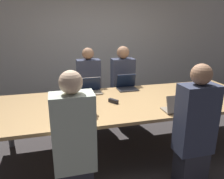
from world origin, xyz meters
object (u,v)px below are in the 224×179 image
Objects in this scene: person_near_midright at (195,131)px; person_far_midleft at (89,89)px; laptop_near_midright at (177,107)px; person_far_center at (123,87)px; stapler at (113,101)px; laptop_far_center at (127,85)px; laptop_far_midleft at (90,88)px; cup_near_left at (93,115)px; person_near_left at (74,146)px; bottle_near_left at (92,105)px; laptop_near_left at (70,115)px.

person_far_midleft is at bearing -65.41° from person_near_midright.
person_far_center is at bearing -80.22° from laptop_near_midright.
laptop_near_midright is 2.10× the size of stapler.
laptop_far_midleft is at bearing -175.91° from laptop_far_center.
laptop_far_midleft is at bearing -148.76° from person_far_center.
cup_near_left is at bearing -164.19° from stapler.
person_near_left reaches higher than bottle_near_left.
person_far_center reaches higher than person_near_midright.
laptop_near_left reaches higher than bottle_near_left.
person_far_center reaches higher than stapler.
laptop_near_midright is 0.22× the size of person_near_midright.
person_far_center is 5.73× the size of bottle_near_left.
bottle_near_left is at bearing -122.22° from person_far_center.
person_far_center is (0.04, 0.36, -0.14)m from laptop_far_center.
laptop_far_midleft is (-0.67, -0.41, 0.14)m from person_far_center.
person_near_midright is at bearing 178.51° from person_near_left.
laptop_near_left is 0.76m from stapler.
laptop_near_midright is 0.22× the size of person_far_midleft.
cup_near_left is at bearing -94.45° from bottle_near_left.
laptop_far_center is 1.43m from laptop_near_left.
stapler is at bearing -123.48° from laptop_far_center.
laptop_near_midright is at bearing -48.43° from laptop_far_midleft.
laptop_far_midleft is at bearing -97.36° from person_far_midleft.
person_near_midright is 18.82× the size of cup_near_left.
person_near_midright reaches higher than laptop_far_center.
person_near_left is 0.52m from cup_near_left.
laptop_near_midright is 1.38m from laptop_far_midleft.
stapler is (0.62, 0.85, 0.10)m from person_near_left.
person_near_left reaches higher than laptop_far_center.
person_near_left is (-1.00, -1.43, -0.15)m from laptop_far_center.
laptop_near_midright is 0.97× the size of laptop_far_center.
person_far_center is 2.07m from person_near_left.
laptop_near_left reaches higher than cup_near_left.
laptop_near_left is 0.22× the size of person_far_midleft.
laptop_near_midright is 1.34m from person_near_left.
person_far_center is 18.87× the size of cup_near_left.
person_far_center is at bearing -126.99° from laptop_near_left.
bottle_near_left is at bearing -30.80° from person_near_midright.
person_near_left is at bearing -105.06° from laptop_far_midleft.
cup_near_left is (0.26, 0.02, -0.04)m from laptop_near_left.
stapler is (0.35, 0.42, -0.01)m from cup_near_left.
person_far_center is 0.79m from laptop_far_midleft.
person_near_left is at bearing -160.13° from stapler.
cup_near_left is (-1.03, 0.08, -0.03)m from laptop_near_midright.
laptop_near_left is at bearing -110.88° from laptop_far_midleft.
laptop_near_left is at bearing -134.30° from laptop_far_center.
bottle_near_left is at bearing -148.86° from laptop_near_left.
laptop_far_midleft is at bearing -110.88° from laptop_near_left.
person_far_center reaches higher than bottle_near_left.
bottle_near_left is at bearing 85.55° from cup_near_left.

